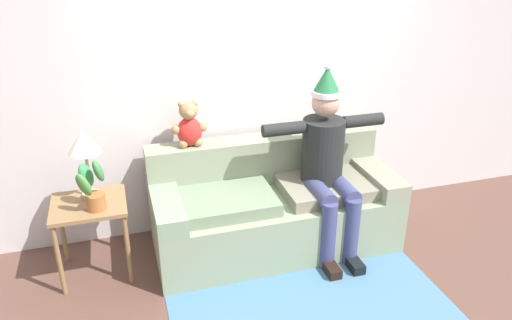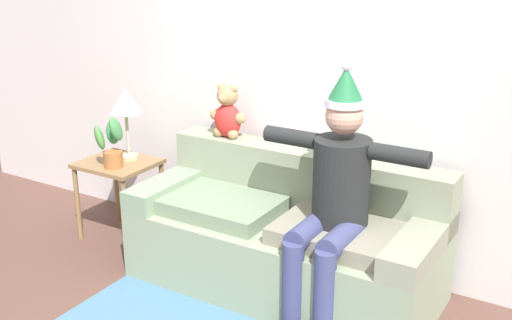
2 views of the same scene
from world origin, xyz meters
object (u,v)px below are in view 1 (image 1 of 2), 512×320
(couch, at_px, (273,206))
(side_table, at_px, (90,215))
(person_seated, at_px, (327,159))
(potted_plant, at_px, (92,187))
(table_lamp, at_px, (84,145))
(teddy_bear, at_px, (189,126))

(couch, distance_m, side_table, 1.46)
(side_table, bearing_deg, person_seated, -4.83)
(person_seated, relative_size, potted_plant, 3.89)
(potted_plant, bearing_deg, person_seated, -1.59)
(table_lamp, height_order, potted_plant, table_lamp)
(teddy_bear, bearing_deg, potted_plant, -154.24)
(potted_plant, bearing_deg, table_lamp, 96.45)
(couch, relative_size, table_lamp, 3.68)
(person_seated, bearing_deg, couch, 157.55)
(couch, bearing_deg, side_table, -179.70)
(teddy_bear, bearing_deg, side_table, -162.05)
(potted_plant, bearing_deg, couch, 4.65)
(table_lamp, bearing_deg, teddy_bear, 12.05)
(couch, bearing_deg, teddy_bear, 157.53)
(person_seated, height_order, teddy_bear, person_seated)
(person_seated, bearing_deg, table_lamp, 172.08)
(side_table, relative_size, potted_plant, 1.54)
(person_seated, bearing_deg, side_table, 175.17)
(side_table, bearing_deg, couch, 0.30)
(teddy_bear, relative_size, table_lamp, 0.70)
(couch, height_order, side_table, couch)
(teddy_bear, height_order, potted_plant, teddy_bear)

